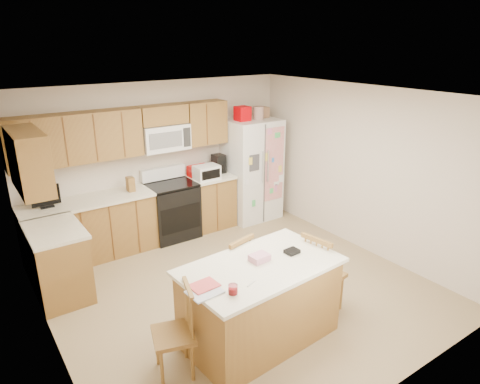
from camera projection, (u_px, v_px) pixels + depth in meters
ground at (239, 287)px, 5.66m from camera, size 4.50×4.50×0.00m
room_shell at (239, 185)px, 5.18m from camera, size 4.60×4.60×2.52m
cabinetry at (113, 199)px, 6.21m from camera, size 3.36×1.56×2.15m
stove at (172, 209)px, 7.00m from camera, size 0.76×0.65×1.13m
refrigerator at (252, 168)px, 7.64m from camera, size 0.90×0.79×2.04m
island at (260, 302)px, 4.56m from camera, size 1.76×1.08×1.00m
windsor_chair_left at (176, 334)px, 4.09m from camera, size 0.49×0.50×0.94m
windsor_chair_back at (233, 274)px, 5.10m from camera, size 0.50×0.49×0.97m
windsor_chair_right at (322, 275)px, 5.06m from camera, size 0.48×0.50×1.01m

